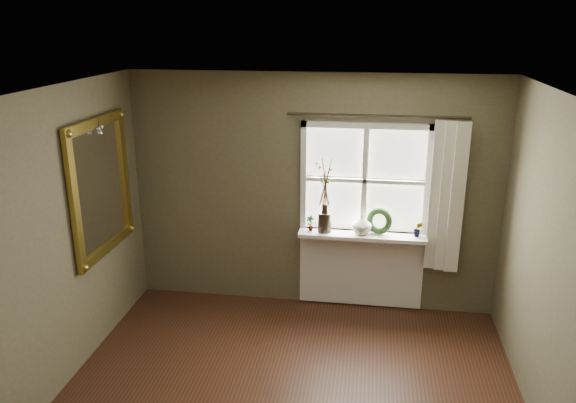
% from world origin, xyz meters
% --- Properties ---
extents(ceiling, '(4.50, 4.50, 0.00)m').
position_xyz_m(ceiling, '(0.00, 0.00, 2.60)').
color(ceiling, silver).
rests_on(ceiling, ground).
extents(wall_back, '(4.00, 0.10, 2.60)m').
position_xyz_m(wall_back, '(0.00, 2.30, 1.30)').
color(wall_back, brown).
rests_on(wall_back, ground).
extents(wall_left, '(0.10, 4.50, 2.60)m').
position_xyz_m(wall_left, '(-2.05, 0.00, 1.30)').
color(wall_left, brown).
rests_on(wall_left, ground).
extents(window_frame, '(1.36, 0.06, 1.24)m').
position_xyz_m(window_frame, '(0.55, 2.23, 1.48)').
color(window_frame, white).
rests_on(window_frame, wall_back).
extents(window_sill, '(1.36, 0.26, 0.04)m').
position_xyz_m(window_sill, '(0.55, 2.12, 0.90)').
color(window_sill, white).
rests_on(window_sill, wall_back).
extents(window_apron, '(1.36, 0.04, 0.88)m').
position_xyz_m(window_apron, '(0.55, 2.23, 0.46)').
color(window_apron, white).
rests_on(window_apron, ground).
extents(dark_jug, '(0.19, 0.19, 0.22)m').
position_xyz_m(dark_jug, '(0.14, 2.12, 1.03)').
color(dark_jug, black).
rests_on(dark_jug, window_sill).
extents(cream_vase, '(0.23, 0.23, 0.22)m').
position_xyz_m(cream_vase, '(0.54, 2.12, 1.03)').
color(cream_vase, beige).
rests_on(cream_vase, window_sill).
extents(wreath, '(0.31, 0.22, 0.29)m').
position_xyz_m(wreath, '(0.73, 2.16, 1.03)').
color(wreath, '#243D1B').
rests_on(wreath, window_sill).
extents(potted_plant_left, '(0.10, 0.08, 0.17)m').
position_xyz_m(potted_plant_left, '(-0.01, 2.12, 1.01)').
color(potted_plant_left, '#243D1B').
rests_on(potted_plant_left, window_sill).
extents(potted_plant_right, '(0.10, 0.09, 0.17)m').
position_xyz_m(potted_plant_right, '(1.13, 2.12, 1.00)').
color(potted_plant_right, '#243D1B').
rests_on(potted_plant_right, window_sill).
extents(curtain, '(0.36, 0.12, 1.59)m').
position_xyz_m(curtain, '(1.39, 2.13, 1.37)').
color(curtain, beige).
rests_on(curtain, wall_back).
extents(curtain_rod, '(1.84, 0.03, 0.03)m').
position_xyz_m(curtain_rod, '(0.65, 2.17, 2.18)').
color(curtain_rod, black).
rests_on(curtain_rod, wall_back).
extents(gilt_mirror, '(0.10, 1.13, 1.34)m').
position_xyz_m(gilt_mirror, '(-1.96, 1.32, 1.57)').
color(gilt_mirror, white).
rests_on(gilt_mirror, wall_left).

